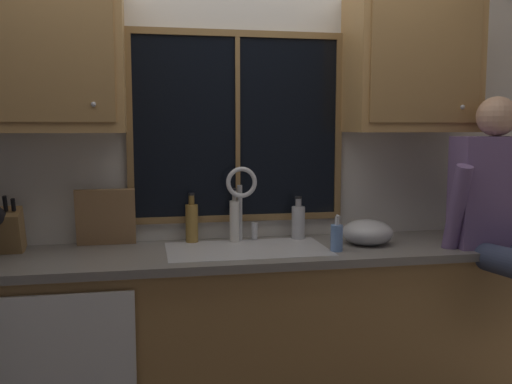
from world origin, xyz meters
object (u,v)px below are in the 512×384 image
(mixing_bowl, at_px, (367,232))
(bottle_amber_small, at_px, (192,222))
(knife_block, at_px, (9,231))
(cutting_board, at_px, (106,217))
(person_sitting_on_counter, at_px, (505,214))
(soap_dispenser, at_px, (337,237))
(bottle_green_glass, at_px, (298,221))
(bottle_tall_clear, at_px, (234,220))

(mixing_bowl, bearing_deg, bottle_amber_small, 166.38)
(knife_block, distance_m, mixing_bowl, 1.78)
(cutting_board, bearing_deg, knife_block, -168.53)
(person_sitting_on_counter, distance_m, bottle_amber_small, 1.58)
(knife_block, bearing_deg, person_sitting_on_counter, -9.51)
(person_sitting_on_counter, height_order, mixing_bowl, person_sitting_on_counter)
(person_sitting_on_counter, distance_m, soap_dispenser, 0.84)
(person_sitting_on_counter, xyz_separation_m, mixing_bowl, (-0.60, 0.28, -0.12))
(bottle_green_glass, bearing_deg, bottle_tall_clear, -177.48)
(soap_dispenser, bearing_deg, knife_block, 170.63)
(cutting_board, bearing_deg, soap_dispenser, -17.29)
(mixing_bowl, bearing_deg, knife_block, 176.06)
(bottle_tall_clear, bearing_deg, bottle_green_glass, 2.52)
(person_sitting_on_counter, bearing_deg, bottle_amber_small, 161.76)
(person_sitting_on_counter, xyz_separation_m, cutting_board, (-1.94, 0.49, -0.04))
(knife_block, bearing_deg, bottle_amber_small, 6.09)
(knife_block, bearing_deg, mixing_bowl, -3.94)
(cutting_board, bearing_deg, bottle_green_glass, -0.98)
(mixing_bowl, distance_m, bottle_green_glass, 0.38)
(bottle_tall_clear, bearing_deg, mixing_bowl, -14.95)
(mixing_bowl, distance_m, bottle_amber_small, 0.92)
(person_sitting_on_counter, height_order, knife_block, person_sitting_on_counter)
(soap_dispenser, bearing_deg, person_sitting_on_counter, -9.77)
(mixing_bowl, relative_size, bottle_amber_small, 1.01)
(person_sitting_on_counter, bearing_deg, mixing_bowl, 155.32)
(person_sitting_on_counter, bearing_deg, knife_block, 170.49)
(bottle_amber_small, bearing_deg, soap_dispenser, -27.40)
(bottle_tall_clear, bearing_deg, knife_block, -177.04)
(person_sitting_on_counter, relative_size, cutting_board, 4.19)
(bottle_green_glass, bearing_deg, mixing_bowl, -31.46)
(bottle_green_glass, xyz_separation_m, bottle_amber_small, (-0.58, 0.02, 0.01))
(person_sitting_on_counter, relative_size, bottle_green_glass, 5.40)
(soap_dispenser, distance_m, bottle_tall_clear, 0.56)
(mixing_bowl, relative_size, soap_dispenser, 1.46)
(soap_dispenser, xyz_separation_m, bottle_amber_small, (-0.68, 0.35, 0.04))
(knife_block, xyz_separation_m, cutting_board, (0.45, 0.09, 0.04))
(knife_block, distance_m, bottle_green_glass, 1.46)
(soap_dispenser, xyz_separation_m, bottle_green_glass, (-0.10, 0.33, 0.03))
(cutting_board, relative_size, mixing_bowl, 1.13)
(cutting_board, distance_m, bottle_green_glass, 1.02)
(soap_dispenser, bearing_deg, bottle_amber_small, 152.60)
(person_sitting_on_counter, height_order, cutting_board, person_sitting_on_counter)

